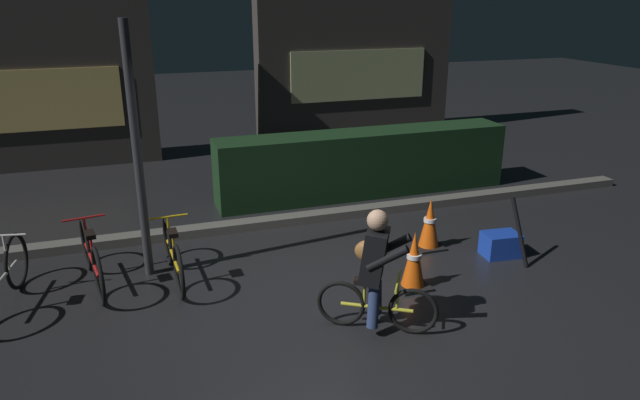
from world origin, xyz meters
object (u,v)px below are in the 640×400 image
traffic_cone_far (430,224)px  closed_umbrella (520,232)px  parked_bike_leftmost (0,279)px  cyclist (376,270)px  blue_crate (501,245)px  parked_bike_left_mid (92,258)px  street_post (137,155)px  traffic_cone_near (414,261)px  parked_bike_center_left (173,254)px

traffic_cone_far → closed_umbrella: size_ratio=0.79×
parked_bike_leftmost → cyclist: 3.86m
blue_crate → cyclist: 2.46m
parked_bike_left_mid → traffic_cone_far: size_ratio=2.35×
cyclist → street_post: bearing=167.7°
parked_bike_leftmost → traffic_cone_near: bearing=-91.4°
parked_bike_center_left → cyclist: cyclist is taller
traffic_cone_near → traffic_cone_far: 1.15m
parked_bike_leftmost → parked_bike_center_left: bearing=-76.1°
closed_umbrella → parked_bike_left_mid: bearing=59.0°
street_post → parked_bike_center_left: (0.27, -0.26, -1.12)m
street_post → cyclist: bearing=-43.8°
parked_bike_leftmost → traffic_cone_near: size_ratio=2.33×
cyclist → closed_umbrella: bearing=50.9°
closed_umbrella → blue_crate: bearing=-4.7°
street_post → parked_bike_left_mid: 1.26m
parked_bike_center_left → closed_umbrella: closed_umbrella is taller
traffic_cone_near → street_post: bearing=154.9°
parked_bike_leftmost → blue_crate: 5.72m
street_post → parked_bike_left_mid: (-0.60, -0.11, -1.11)m
cyclist → closed_umbrella: 2.39m
street_post → closed_umbrella: (4.27, -1.15, -1.03)m
parked_bike_left_mid → traffic_cone_near: size_ratio=2.38×
street_post → traffic_cone_far: size_ratio=4.28×
closed_umbrella → parked_bike_center_left: bearing=58.6°
traffic_cone_far → cyclist: cyclist is taller
cyclist → parked_bike_center_left: bearing=167.8°
parked_bike_left_mid → parked_bike_center_left: bearing=-109.5°
parked_bike_center_left → cyclist: bearing=-136.1°
parked_bike_left_mid → traffic_cone_far: 4.09m
traffic_cone_near → parked_bike_left_mid: bearing=160.5°
parked_bike_center_left → traffic_cone_far: parked_bike_center_left is taller
traffic_cone_far → blue_crate: traffic_cone_far is taller
parked_bike_leftmost → parked_bike_center_left: parked_bike_leftmost is taller
parked_bike_center_left → traffic_cone_near: parked_bike_center_left is taller
traffic_cone_far → street_post: bearing=173.6°
parked_bike_left_mid → closed_umbrella: 4.98m
parked_bike_left_mid → traffic_cone_near: bearing=-118.8°
parked_bike_leftmost → blue_crate: (5.69, -0.56, -0.18)m
parked_bike_left_mid → cyclist: bearing=-134.3°
street_post → parked_bike_left_mid: street_post is taller
street_post → parked_bike_center_left: bearing=-44.4°
parked_bike_leftmost → parked_bike_left_mid: 0.91m
traffic_cone_near → blue_crate: (1.43, 0.40, -0.17)m
parked_bike_left_mid → blue_crate: 4.87m
street_post → parked_bike_leftmost: size_ratio=1.86×
street_post → parked_bike_leftmost: street_post is taller
parked_bike_center_left → blue_crate: (3.94, -0.64, -0.17)m
street_post → parked_bike_center_left: size_ratio=1.91×
blue_crate → traffic_cone_far: bearing=145.0°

